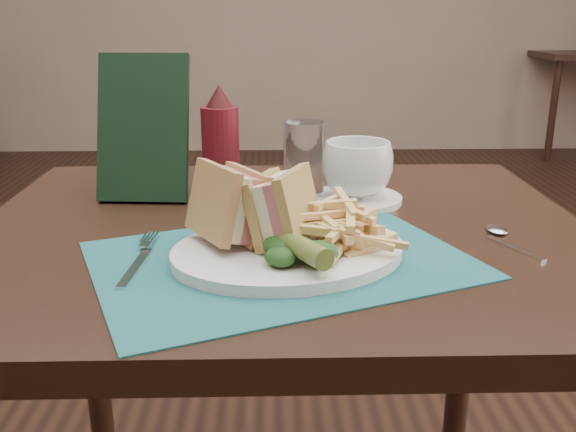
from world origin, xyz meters
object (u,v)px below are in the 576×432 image
object	(u,v)px
coffee_cup	(357,169)
ketchup_bottle	(220,141)
placemat	(281,260)
sandwich_half_b	(268,205)
check_presenter	(143,128)
saucer	(356,199)
drinking_glass	(304,161)
sandwich_half_a	(213,206)
plate	(289,251)

from	to	relation	value
coffee_cup	ketchup_bottle	distance (m)	0.23
placemat	coffee_cup	size ratio (longest dim) A/B	3.95
sandwich_half_b	check_presenter	world-z (taller)	check_presenter
saucer	drinking_glass	bearing A→B (deg)	169.02
saucer	coffee_cup	world-z (taller)	coffee_cup
sandwich_half_b	drinking_glass	xyz separation A→B (m)	(0.06, 0.25, -0.00)
sandwich_half_a	sandwich_half_b	size ratio (longest dim) A/B	1.06
sandwich_half_b	coffee_cup	distance (m)	0.27
saucer	drinking_glass	xyz separation A→B (m)	(-0.09, 0.02, 0.06)
coffee_cup	drinking_glass	distance (m)	0.09
placemat	drinking_glass	xyz separation A→B (m)	(0.04, 0.27, 0.06)
sandwich_half_a	drinking_glass	distance (m)	0.29
placemat	sandwich_half_b	distance (m)	0.07
plate	coffee_cup	size ratio (longest dim) A/B	2.61
sandwich_half_a	ketchup_bottle	bearing A→B (deg)	60.49
coffee_cup	ketchup_bottle	bearing A→B (deg)	168.89
saucer	drinking_glass	distance (m)	0.11
check_presenter	plate	bearing A→B (deg)	-46.94
plate	drinking_glass	bearing A→B (deg)	64.17
sandwich_half_b	check_presenter	xyz separation A→B (m)	(-0.20, 0.27, 0.05)
sandwich_half_a	saucer	size ratio (longest dim) A/B	0.68
saucer	coffee_cup	xyz separation A→B (m)	(0.00, 0.00, 0.05)
sandwich_half_b	saucer	world-z (taller)	sandwich_half_b
placemat	check_presenter	bearing A→B (deg)	126.93
sandwich_half_a	coffee_cup	distance (m)	0.32
sandwich_half_b	check_presenter	bearing A→B (deg)	149.93
placemat	sandwich_half_a	bearing A→B (deg)	169.51
saucer	ketchup_bottle	xyz separation A→B (m)	(-0.22, 0.04, 0.09)
sandwich_half_b	drinking_glass	size ratio (longest dim) A/B	0.74
plate	check_presenter	xyz separation A→B (m)	(-0.23, 0.28, 0.11)
coffee_cup	ketchup_bottle	size ratio (longest dim) A/B	0.62
sandwich_half_b	saucer	distance (m)	0.28
saucer	sandwich_half_a	bearing A→B (deg)	-131.51
plate	ketchup_bottle	world-z (taller)	ketchup_bottle
sandwich_half_b	check_presenter	distance (m)	0.34
drinking_glass	check_presenter	distance (m)	0.27
ketchup_bottle	check_presenter	bearing A→B (deg)	-177.05
placemat	saucer	size ratio (longest dim) A/B	3.03
sandwich_half_a	sandwich_half_b	world-z (taller)	sandwich_half_a
saucer	ketchup_bottle	bearing A→B (deg)	168.89
sandwich_half_a	saucer	distance (m)	0.33
sandwich_half_a	ketchup_bottle	xyz separation A→B (m)	(-0.01, 0.28, 0.02)
check_presenter	saucer	bearing A→B (deg)	-2.00
drinking_glass	ketchup_bottle	size ratio (longest dim) A/B	0.70
drinking_glass	ketchup_bottle	xyz separation A→B (m)	(-0.14, 0.03, 0.03)
placemat	sandwich_half_b	bearing A→B (deg)	124.33
sandwich_half_b	ketchup_bottle	bearing A→B (deg)	128.87
sandwich_half_a	saucer	bearing A→B (deg)	16.73
sandwich_half_b	coffee_cup	size ratio (longest dim) A/B	0.84
plate	ketchup_bottle	xyz separation A→B (m)	(-0.11, 0.29, 0.08)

